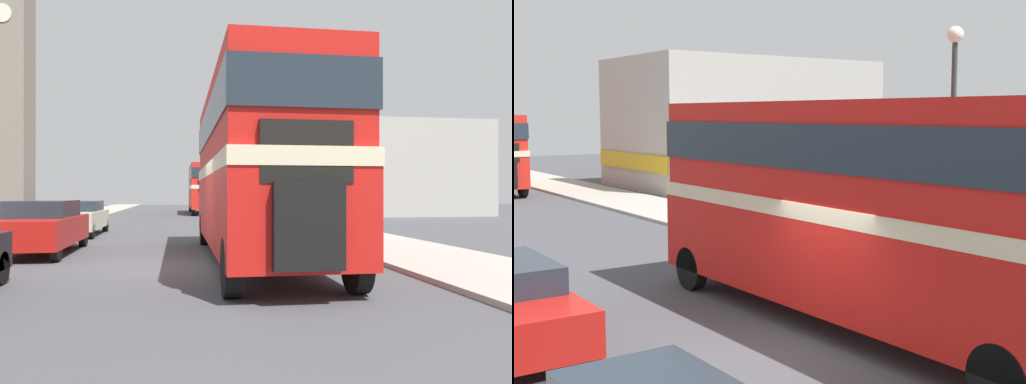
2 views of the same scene
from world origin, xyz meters
The scene contains 6 objects.
ground_plane centered at (0.00, 0.00, 0.00)m, with size 120.00×120.00×0.00m, color #47474C.
sidewalk_right centered at (6.75, 0.00, 0.06)m, with size 3.50×120.00×0.12m.
double_decker_bus centered at (2.16, 0.71, 2.57)m, with size 2.51×10.55×4.35m.
pedestrian_walking centered at (6.85, 11.18, 1.11)m, with size 0.35×0.35×1.74m.
street_lamp centered at (5.31, 0.92, 3.96)m, with size 0.36×0.36×5.86m.
shop_building_block centered at (16.28, 25.77, 3.57)m, with size 14.35×8.65×7.15m.
Camera 2 is at (-7.00, -9.41, 4.11)m, focal length 50.00 mm.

